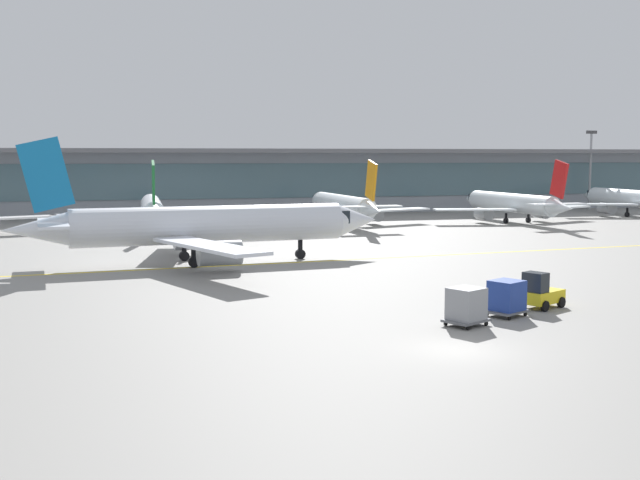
{
  "coord_description": "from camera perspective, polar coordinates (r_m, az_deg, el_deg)",
  "views": [
    {
      "loc": [
        -14.74,
        -31.32,
        8.57
      ],
      "look_at": [
        -1.38,
        18.77,
        3.0
      ],
      "focal_mm": 44.06,
      "sensor_mm": 36.0,
      "label": 1
    }
  ],
  "objects": [
    {
      "name": "gate_airplane_4",
      "position": [
        104.58,
        13.82,
        2.6
      ],
      "size": [
        22.83,
        24.61,
        8.15
      ],
      "rotation": [
        0.0,
        0.0,
        1.64
      ],
      "color": "white",
      "rests_on": "ground_plane"
    },
    {
      "name": "cargo_dolly_trailing",
      "position": [
        40.46,
        10.58,
        -4.68
      ],
      "size": [
        2.6,
        2.39,
        1.94
      ],
      "rotation": [
        0.0,
        0.0,
        0.48
      ],
      "color": "#595B60",
      "rests_on": "ground_plane"
    },
    {
      "name": "taxiway_centreline_stripe",
      "position": [
        61.69,
        -7.7,
        -1.9
      ],
      "size": [
        109.6,
        10.07,
        0.01
      ],
      "primitive_type": "cube",
      "rotation": [
        0.0,
        0.0,
        0.09
      ],
      "color": "yellow",
      "rests_on": "ground_plane"
    },
    {
      "name": "gate_airplane_3",
      "position": [
        97.25,
        1.67,
        2.52
      ],
      "size": [
        22.87,
        24.59,
        8.15
      ],
      "rotation": [
        0.0,
        0.0,
        1.61
      ],
      "color": "white",
      "rests_on": "ground_plane"
    },
    {
      "name": "cargo_dolly_lead",
      "position": [
        43.28,
        13.4,
        -4.04
      ],
      "size": [
        2.6,
        2.39,
        1.94
      ],
      "rotation": [
        0.0,
        0.0,
        0.48
      ],
      "color": "#595B60",
      "rests_on": "ground_plane"
    },
    {
      "name": "terminal_concourse",
      "position": [
        117.64,
        -7.75,
        4.3
      ],
      "size": [
        174.99,
        11.0,
        9.6
      ],
      "color": "#8C939E",
      "rests_on": "ground_plane"
    },
    {
      "name": "ground_plane",
      "position": [
        35.66,
        10.06,
        -7.87
      ],
      "size": [
        400.0,
        400.0,
        0.0
      ],
      "primitive_type": "plane",
      "color": "gray"
    },
    {
      "name": "apron_light_mast_1",
      "position": [
        133.08,
        19.04,
        5.11
      ],
      "size": [
        1.8,
        0.36,
        12.56
      ],
      "color": "gray",
      "rests_on": "ground_plane"
    },
    {
      "name": "taxiing_regional_jet",
      "position": [
        63.25,
        -8.32,
        1.02
      ],
      "size": [
        30.24,
        28.0,
        10.01
      ],
      "rotation": [
        0.0,
        0.0,
        0.09
      ],
      "color": "silver",
      "rests_on": "ground_plane"
    },
    {
      "name": "gate_airplane_2",
      "position": [
        93.09,
        -12.1,
        2.23
      ],
      "size": [
        22.88,
        24.57,
        8.15
      ],
      "rotation": [
        0.0,
        0.0,
        1.54
      ],
      "color": "silver",
      "rests_on": "ground_plane"
    },
    {
      "name": "gate_airplane_5",
      "position": [
        120.67,
        21.76,
        2.79
      ],
      "size": [
        22.89,
        24.52,
        8.15
      ],
      "rotation": [
        0.0,
        0.0,
        1.57
      ],
      "color": "white",
      "rests_on": "ground_plane"
    },
    {
      "name": "baggage_tug",
      "position": [
        46.03,
        15.71,
        -3.7
      ],
      "size": [
        2.95,
        2.5,
        2.1
      ],
      "rotation": [
        0.0,
        0.0,
        0.48
      ],
      "color": "yellow",
      "rests_on": "ground_plane"
    }
  ]
}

